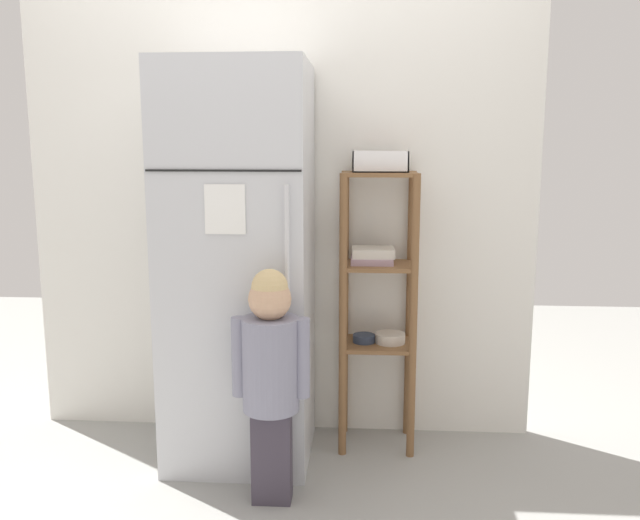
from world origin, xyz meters
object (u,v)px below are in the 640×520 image
object	(u,v)px
refrigerator	(239,267)
fruit_bin	(384,163)
child_standing	(271,364)
pantry_shelf_unit	(377,291)

from	to	relation	value
refrigerator	fruit_bin	size ratio (longest dim) A/B	7.17
refrigerator	child_standing	distance (m)	0.54
refrigerator	child_standing	world-z (taller)	refrigerator
refrigerator	fruit_bin	xyz separation A→B (m)	(0.64, 0.15, 0.45)
child_standing	fruit_bin	bearing A→B (deg)	51.66
pantry_shelf_unit	child_standing	bearing A→B (deg)	-127.45
child_standing	pantry_shelf_unit	distance (m)	0.71
child_standing	pantry_shelf_unit	bearing A→B (deg)	52.55
pantry_shelf_unit	fruit_bin	distance (m)	0.58
fruit_bin	refrigerator	bearing A→B (deg)	-166.31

